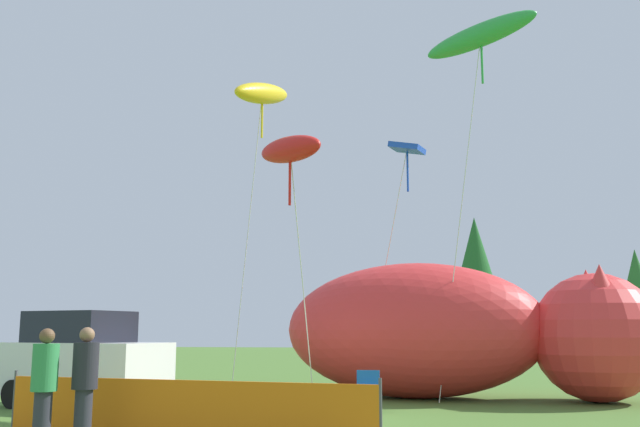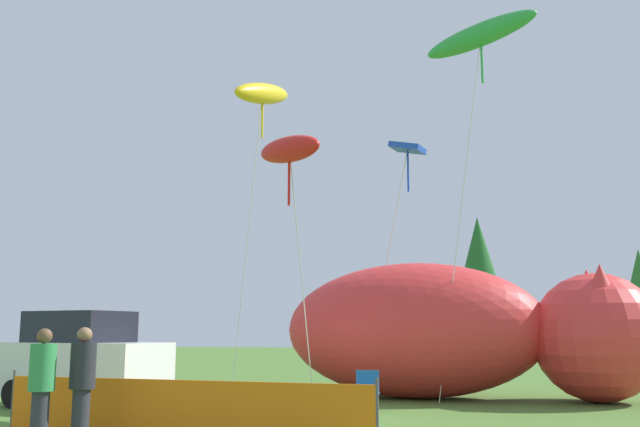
{
  "view_description": "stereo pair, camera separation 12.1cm",
  "coord_description": "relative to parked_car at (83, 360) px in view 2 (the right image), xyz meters",
  "views": [
    {
      "loc": [
        3.46,
        -15.07,
        1.76
      ],
      "look_at": [
        0.48,
        3.29,
        4.82
      ],
      "focal_mm": 40.0,
      "sensor_mm": 36.0,
      "label": 1
    },
    {
      "loc": [
        3.58,
        -15.05,
        1.76
      ],
      "look_at": [
        0.48,
        3.29,
        4.82
      ],
      "focal_mm": 40.0,
      "sensor_mm": 36.0,
      "label": 2
    }
  ],
  "objects": [
    {
      "name": "ground_plane",
      "position": [
        4.76,
        -0.85,
        -1.08
      ],
      "size": [
        120.0,
        120.0,
        0.0
      ],
      "primitive_type": "plane",
      "color": "#4C752D"
    },
    {
      "name": "parked_car",
      "position": [
        0.0,
        0.0,
        0.0
      ],
      "size": [
        4.26,
        2.77,
        2.21
      ],
      "rotation": [
        0.0,
        0.0,
        -0.28
      ],
      "color": "white",
      "rests_on": "ground"
    },
    {
      "name": "folding_chair",
      "position": [
        6.68,
        0.15,
        -0.58
      ],
      "size": [
        0.54,
        0.54,
        0.89
      ],
      "rotation": [
        0.0,
        0.0,
        -1.58
      ],
      "color": "#1959A5",
      "rests_on": "ground"
    },
    {
      "name": "inflatable_cat",
      "position": [
        8.74,
        3.39,
        0.56
      ],
      "size": [
        9.77,
        4.21,
        3.56
      ],
      "rotation": [
        0.0,
        0.0,
        -0.1
      ],
      "color": "red",
      "rests_on": "ground"
    },
    {
      "name": "safety_fence",
      "position": [
        4.11,
        -4.6,
        -0.59
      ],
      "size": [
        6.56,
        1.06,
        1.07
      ],
      "rotation": [
        0.0,
        0.0,
        -0.15
      ],
      "color": "orange",
      "rests_on": "ground"
    },
    {
      "name": "spectator_in_blue_shirt",
      "position": [
        2.77,
        -5.28,
        -0.09
      ],
      "size": [
        0.4,
        0.4,
        1.82
      ],
      "color": "#2D2D38",
      "rests_on": "ground"
    },
    {
      "name": "spectator_in_grey_shirt",
      "position": [
        2.3,
        -5.64,
        -0.1
      ],
      "size": [
        0.39,
        0.39,
        1.8
      ],
      "color": "#2D2D38",
      "rests_on": "ground"
    },
    {
      "name": "kite_blue_box",
      "position": [
        7.47,
        4.53,
        5.84
      ],
      "size": [
        2.08,
        1.88,
        7.23
      ],
      "color": "silver",
      "rests_on": "ground"
    },
    {
      "name": "kite_red_lizard",
      "position": [
        5.01,
        -0.4,
        4.76
      ],
      "size": [
        2.06,
        2.81,
        6.3
      ],
      "color": "silver",
      "rests_on": "ground"
    },
    {
      "name": "kite_green_fish",
      "position": [
        9.53,
        1.87,
        8.17
      ],
      "size": [
        3.02,
        1.35,
        9.98
      ],
      "color": "silver",
      "rests_on": "ground"
    },
    {
      "name": "kite_yellow_hero",
      "position": [
        3.49,
        2.96,
        7.31
      ],
      "size": [
        1.67,
        3.17,
        9.17
      ],
      "color": "silver",
      "rests_on": "ground"
    },
    {
      "name": "horizon_tree_mid",
      "position": [
        10.92,
        33.36,
        4.71
      ],
      "size": [
        3.95,
        3.95,
        9.44
      ],
      "color": "brown",
      "rests_on": "ground"
    }
  ]
}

